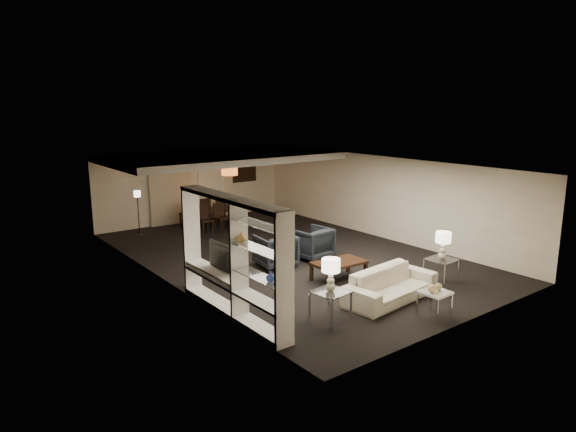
{
  "coord_description": "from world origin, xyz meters",
  "views": [
    {
      "loc": [
        -8.1,
        -10.67,
        4.01
      ],
      "look_at": [
        0.0,
        0.0,
        1.1
      ],
      "focal_mm": 32.0,
      "sensor_mm": 36.0,
      "label": 1
    }
  ],
  "objects_px": {
    "table_lamp_right": "(443,246)",
    "vase_amber": "(241,237)",
    "coffee_table": "(339,270)",
    "side_table_right": "(441,271)",
    "chair_fr": "(218,209)",
    "chair_fl": "(187,213)",
    "armchair_right": "(312,243)",
    "pendant_light": "(229,171)",
    "floor_lamp": "(138,213)",
    "table_lamp_left": "(331,275)",
    "marble_table": "(434,304)",
    "side_table_left": "(330,306)",
    "television": "(218,258)",
    "dining_table": "(212,218)",
    "chair_nl": "(205,220)",
    "armchair_left": "(275,251)",
    "vase_blue": "(271,277)",
    "chair_fm": "(203,211)",
    "chair_nr": "(238,215)",
    "chair_nm": "(222,217)",
    "floor_speaker": "(191,266)",
    "sofa": "(391,285)"
  },
  "relations": [
    {
      "from": "television",
      "to": "chair_fm",
      "type": "height_order",
      "value": "television"
    },
    {
      "from": "armchair_right",
      "to": "chair_fl",
      "type": "bearing_deg",
      "value": -84.71
    },
    {
      "from": "coffee_table",
      "to": "chair_fm",
      "type": "relative_size",
      "value": 1.35
    },
    {
      "from": "table_lamp_right",
      "to": "chair_fr",
      "type": "distance_m",
      "value": 8.73
    },
    {
      "from": "coffee_table",
      "to": "side_table_right",
      "type": "height_order",
      "value": "side_table_right"
    },
    {
      "from": "chair_fm",
      "to": "floor_lamp",
      "type": "height_order",
      "value": "floor_lamp"
    },
    {
      "from": "armchair_right",
      "to": "television",
      "type": "distance_m",
      "value": 3.96
    },
    {
      "from": "armchair_left",
      "to": "armchair_right",
      "type": "distance_m",
      "value": 1.2
    },
    {
      "from": "vase_blue",
      "to": "chair_nm",
      "type": "relative_size",
      "value": 0.19
    },
    {
      "from": "chair_fr",
      "to": "side_table_left",
      "type": "bearing_deg",
      "value": 71.19
    },
    {
      "from": "side_table_left",
      "to": "television",
      "type": "bearing_deg",
      "value": 125.78
    },
    {
      "from": "dining_table",
      "to": "chair_nr",
      "type": "bearing_deg",
      "value": -50.45
    },
    {
      "from": "marble_table",
      "to": "pendant_light",
      "type": "bearing_deg",
      "value": 86.37
    },
    {
      "from": "chair_nm",
      "to": "chair_fr",
      "type": "xyz_separation_m",
      "value": [
        0.6,
        1.3,
        0.0
      ]
    },
    {
      "from": "floor_speaker",
      "to": "chair_fl",
      "type": "bearing_deg",
      "value": 67.44
    },
    {
      "from": "armchair_left",
      "to": "dining_table",
      "type": "relative_size",
      "value": 0.53
    },
    {
      "from": "vase_amber",
      "to": "floor_speaker",
      "type": "relative_size",
      "value": 0.19
    },
    {
      "from": "television",
      "to": "chair_fr",
      "type": "distance_m",
      "value": 7.84
    },
    {
      "from": "vase_amber",
      "to": "chair_fm",
      "type": "xyz_separation_m",
      "value": [
        3.28,
        7.75,
        -1.2
      ]
    },
    {
      "from": "vase_amber",
      "to": "chair_fl",
      "type": "xyz_separation_m",
      "value": [
        2.68,
        7.75,
        -1.2
      ]
    },
    {
      "from": "table_lamp_left",
      "to": "chair_nm",
      "type": "xyz_separation_m",
      "value": [
        1.91,
        7.37,
        -0.44
      ]
    },
    {
      "from": "side_table_left",
      "to": "floor_speaker",
      "type": "height_order",
      "value": "floor_speaker"
    },
    {
      "from": "marble_table",
      "to": "chair_fl",
      "type": "relative_size",
      "value": 0.56
    },
    {
      "from": "table_lamp_right",
      "to": "vase_blue",
      "type": "height_order",
      "value": "vase_blue"
    },
    {
      "from": "chair_nm",
      "to": "dining_table",
      "type": "bearing_deg",
      "value": 84.19
    },
    {
      "from": "table_lamp_left",
      "to": "marble_table",
      "type": "relative_size",
      "value": 1.24
    },
    {
      "from": "sofa",
      "to": "armchair_right",
      "type": "height_order",
      "value": "armchair_right"
    },
    {
      "from": "table_lamp_right",
      "to": "vase_amber",
      "type": "height_order",
      "value": "vase_amber"
    },
    {
      "from": "armchair_left",
      "to": "table_lamp_left",
      "type": "distance_m",
      "value": 3.51
    },
    {
      "from": "marble_table",
      "to": "vase_blue",
      "type": "bearing_deg",
      "value": 160.22
    },
    {
      "from": "marble_table",
      "to": "coffee_table",
      "type": "bearing_deg",
      "value": 90.0
    },
    {
      "from": "armchair_right",
      "to": "chair_fl",
      "type": "relative_size",
      "value": 1.01
    },
    {
      "from": "coffee_table",
      "to": "chair_fl",
      "type": "xyz_separation_m",
      "value": [
        -0.39,
        7.07,
        0.23
      ]
    },
    {
      "from": "side_table_right",
      "to": "vase_blue",
      "type": "relative_size",
      "value": 3.49
    },
    {
      "from": "side_table_right",
      "to": "chair_fr",
      "type": "distance_m",
      "value": 8.72
    },
    {
      "from": "side_table_left",
      "to": "vase_blue",
      "type": "xyz_separation_m",
      "value": [
        -1.37,
        0.0,
        0.86
      ]
    },
    {
      "from": "side_table_right",
      "to": "sofa",
      "type": "bearing_deg",
      "value": 180.0
    },
    {
      "from": "coffee_table",
      "to": "chair_fr",
      "type": "xyz_separation_m",
      "value": [
        0.81,
        7.07,
        0.23
      ]
    },
    {
      "from": "dining_table",
      "to": "floor_lamp",
      "type": "distance_m",
      "value": 2.42
    },
    {
      "from": "table_lamp_right",
      "to": "dining_table",
      "type": "height_order",
      "value": "table_lamp_right"
    },
    {
      "from": "chair_fr",
      "to": "pendant_light",
      "type": "bearing_deg",
      "value": 75.47
    },
    {
      "from": "vase_amber",
      "to": "floor_speaker",
      "type": "distance_m",
      "value": 2.6
    },
    {
      "from": "dining_table",
      "to": "chair_nl",
      "type": "relative_size",
      "value": 1.92
    },
    {
      "from": "chair_nr",
      "to": "chair_nm",
      "type": "bearing_deg",
      "value": -179.04
    },
    {
      "from": "pendant_light",
      "to": "armchair_right",
      "type": "relative_size",
      "value": 0.57
    },
    {
      "from": "marble_table",
      "to": "chair_fm",
      "type": "xyz_separation_m",
      "value": [
        0.21,
        9.77,
        0.2
      ]
    },
    {
      "from": "marble_table",
      "to": "table_lamp_left",
      "type": "bearing_deg",
      "value": 147.09
    },
    {
      "from": "pendant_light",
      "to": "floor_lamp",
      "type": "xyz_separation_m",
      "value": [
        -2.68,
        1.06,
        -1.21
      ]
    },
    {
      "from": "coffee_table",
      "to": "vase_blue",
      "type": "relative_size",
      "value": 6.97
    },
    {
      "from": "pendant_light",
      "to": "chair_fr",
      "type": "relative_size",
      "value": 0.57
    }
  ]
}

